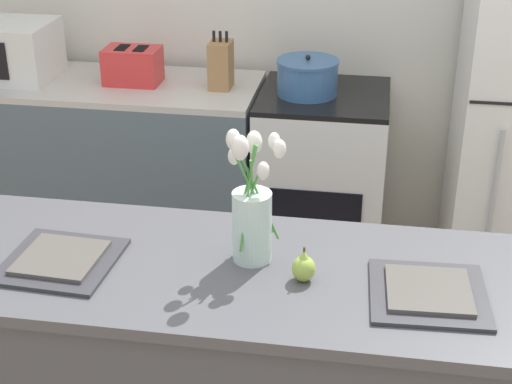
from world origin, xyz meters
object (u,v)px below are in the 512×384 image
Objects in this scene: stove_range at (321,183)px; flower_vase at (252,212)px; toaster at (133,65)px; knife_block at (221,65)px; plate_setting_left at (61,260)px; pear_figurine at (304,267)px; cooking_pot at (307,77)px; microwave at (4,50)px; plate_setting_right at (428,292)px.

flower_vase reaches higher than stove_range.
knife_block is (0.43, -0.00, 0.03)m from toaster.
toaster is (-0.30, 1.66, 0.06)m from plate_setting_left.
cooking_pot is (-0.16, 1.61, 0.02)m from pear_figurine.
microwave is at bearing -179.55° from knife_block.
toaster reaches higher than plate_setting_left.
flower_vase is 1.51× the size of knife_block.
cooking_pot is (-0.08, -0.02, 0.54)m from stove_range.
plate_setting_right is at bearing 0.00° from plate_setting_left.
flower_vase reaches higher than plate_setting_left.
plate_setting_right is at bearing -39.87° from microwave.
cooking_pot is 1.06× the size of knife_block.
plate_setting_right is at bearing -51.20° from toaster.
plate_setting_right is at bearing -73.07° from cooking_pot.
plate_setting_right is 1.20× the size of knife_block.
flower_vase is 3.85× the size of pear_figurine.
toaster is 1.04× the size of knife_block.
stove_range is 1.71m from pear_figurine.
microwave is at bearing 140.13° from plate_setting_right.
cooking_pot reaches higher than pear_figurine.
stove_range is at bearing 104.15° from plate_setting_right.
pear_figurine is 0.22× the size of microwave.
stove_range is 0.75m from knife_block.
plate_setting_left is (-0.70, -0.02, -0.03)m from pear_figurine.
microwave is (-0.94, 1.65, 0.11)m from plate_setting_left.
toaster is at bearing 118.44° from flower_vase.
knife_block is at bearing 179.09° from stove_range.
stove_range is 2.83× the size of plate_setting_right.
pear_figurine is 0.33× the size of plate_setting_right.
toaster is (-0.92, 0.01, 0.55)m from stove_range.
plate_setting_right is 1.16× the size of toaster.
cooking_pot is 1.48m from microwave.
pear_figurine is 0.70m from plate_setting_left.
pear_figurine is 0.38× the size of toaster.
plate_setting_left is 1.20× the size of knife_block.
flower_vase is at bearing 150.28° from pear_figurine.
flower_vase is at bearing -90.02° from cooking_pot.
pear_figurine is at bearing -58.67° from toaster.
toaster is (-1.00, 1.64, 0.03)m from pear_figurine.
flower_vase is 1.26× the size of plate_setting_left.
cooking_pot is 0.41m from knife_block.
flower_vase reaches higher than knife_block.
knife_block reaches higher than toaster.
pear_figurine is at bearing -70.86° from knife_block.
cooking_pot reaches higher than toaster.
stove_range is 8.66× the size of pear_figurine.
plate_setting_right is (1.03, 0.00, 0.00)m from plate_setting_left.
knife_block is (1.07, 0.01, -0.02)m from microwave.
knife_block is at bearing 109.14° from pear_figurine.
microwave is (-1.48, 1.54, -0.04)m from flower_vase.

